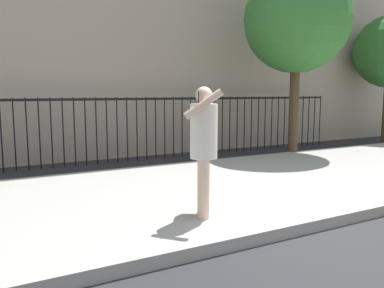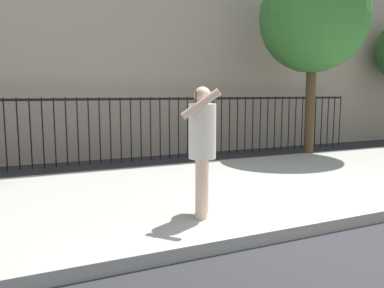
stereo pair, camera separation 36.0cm
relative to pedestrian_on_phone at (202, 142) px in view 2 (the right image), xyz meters
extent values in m
plane|color=#28282B|center=(1.43, -0.86, -1.09)|extent=(60.00, 60.00, 0.00)
cube|color=#9E9B93|center=(1.43, 1.34, -1.02)|extent=(28.00, 4.40, 0.15)
cube|color=black|center=(1.43, 5.04, 0.46)|extent=(12.00, 0.04, 0.06)
cylinder|color=black|center=(-2.27, 5.04, -0.29)|extent=(0.03, 0.03, 1.60)
cylinder|color=black|center=(-2.01, 5.04, -0.29)|extent=(0.03, 0.03, 1.60)
cylinder|color=black|center=(-1.76, 5.04, -0.29)|extent=(0.03, 0.03, 1.60)
cylinder|color=black|center=(-1.50, 5.04, -0.29)|extent=(0.03, 0.03, 1.60)
cylinder|color=black|center=(-1.25, 5.04, -0.29)|extent=(0.03, 0.03, 1.60)
cylinder|color=black|center=(-0.99, 5.04, -0.29)|extent=(0.03, 0.03, 1.60)
cylinder|color=black|center=(-0.74, 5.04, -0.29)|extent=(0.03, 0.03, 1.60)
cylinder|color=black|center=(-0.48, 5.04, -0.29)|extent=(0.03, 0.03, 1.60)
cylinder|color=black|center=(-0.23, 5.04, -0.29)|extent=(0.03, 0.03, 1.60)
cylinder|color=black|center=(0.03, 5.04, -0.29)|extent=(0.03, 0.03, 1.60)
cylinder|color=black|center=(0.28, 5.04, -0.29)|extent=(0.03, 0.03, 1.60)
cylinder|color=black|center=(0.54, 5.04, -0.29)|extent=(0.03, 0.03, 1.60)
cylinder|color=black|center=(0.79, 5.04, -0.29)|extent=(0.03, 0.03, 1.60)
cylinder|color=black|center=(1.05, 5.04, -0.29)|extent=(0.03, 0.03, 1.60)
cylinder|color=black|center=(1.31, 5.04, -0.29)|extent=(0.03, 0.03, 1.60)
cylinder|color=black|center=(1.56, 5.04, -0.29)|extent=(0.03, 0.03, 1.60)
cylinder|color=black|center=(1.82, 5.04, -0.29)|extent=(0.03, 0.03, 1.60)
cylinder|color=black|center=(2.07, 5.04, -0.29)|extent=(0.03, 0.03, 1.60)
cylinder|color=black|center=(2.33, 5.04, -0.29)|extent=(0.03, 0.03, 1.60)
cylinder|color=black|center=(2.58, 5.04, -0.29)|extent=(0.03, 0.03, 1.60)
cylinder|color=black|center=(2.84, 5.04, -0.29)|extent=(0.03, 0.03, 1.60)
cylinder|color=black|center=(3.09, 5.04, -0.29)|extent=(0.03, 0.03, 1.60)
cylinder|color=black|center=(3.35, 5.04, -0.29)|extent=(0.03, 0.03, 1.60)
cylinder|color=black|center=(3.60, 5.04, -0.29)|extent=(0.03, 0.03, 1.60)
cylinder|color=black|center=(3.86, 5.04, -0.29)|extent=(0.03, 0.03, 1.60)
cylinder|color=black|center=(4.11, 5.04, -0.29)|extent=(0.03, 0.03, 1.60)
cylinder|color=black|center=(4.37, 5.04, -0.29)|extent=(0.03, 0.03, 1.60)
cylinder|color=black|center=(4.62, 5.04, -0.29)|extent=(0.03, 0.03, 1.60)
cylinder|color=black|center=(4.88, 5.04, -0.29)|extent=(0.03, 0.03, 1.60)
cylinder|color=black|center=(5.13, 5.04, -0.29)|extent=(0.03, 0.03, 1.60)
cylinder|color=black|center=(5.39, 5.04, -0.29)|extent=(0.03, 0.03, 1.60)
cylinder|color=black|center=(5.65, 5.04, -0.29)|extent=(0.03, 0.03, 1.60)
cylinder|color=black|center=(5.90, 5.04, -0.29)|extent=(0.03, 0.03, 1.60)
cylinder|color=black|center=(6.16, 5.04, -0.29)|extent=(0.03, 0.03, 1.60)
cylinder|color=black|center=(6.41, 5.04, -0.29)|extent=(0.03, 0.03, 1.60)
cylinder|color=black|center=(6.67, 5.04, -0.29)|extent=(0.03, 0.03, 1.60)
cylinder|color=black|center=(6.92, 5.04, -0.29)|extent=(0.03, 0.03, 1.60)
cylinder|color=black|center=(7.18, 5.04, -0.29)|extent=(0.03, 0.03, 1.60)
cylinder|color=black|center=(7.43, 5.04, -0.29)|extent=(0.03, 0.03, 1.60)
cylinder|color=beige|center=(-0.07, -0.11, -0.57)|extent=(0.15, 0.15, 0.74)
cylinder|color=beige|center=(0.04, 0.06, -0.57)|extent=(0.15, 0.15, 0.74)
cylinder|color=silver|center=(-0.01, -0.02, 0.14)|extent=(0.47, 0.47, 0.68)
sphere|color=beige|center=(-0.01, -0.02, 0.58)|extent=(0.21, 0.21, 0.21)
cylinder|color=beige|center=(-0.12, -0.19, 0.48)|extent=(0.45, 0.33, 0.37)
cylinder|color=beige|center=(0.09, 0.15, 0.12)|extent=(0.09, 0.09, 0.52)
cube|color=black|center=(-0.14, -0.12, 0.56)|extent=(0.05, 0.06, 0.15)
cube|color=brown|center=(0.12, 0.20, 0.04)|extent=(0.28, 0.32, 0.34)
cylinder|color=#4C3823|center=(4.88, 3.57, 0.31)|extent=(0.25, 0.25, 2.81)
sphere|color=#387A33|center=(4.88, 3.57, 2.47)|extent=(2.71, 2.71, 2.71)
camera|label=1|loc=(-2.49, -4.18, 0.61)|focal=36.74mm
camera|label=2|loc=(-2.17, -4.35, 0.61)|focal=36.74mm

